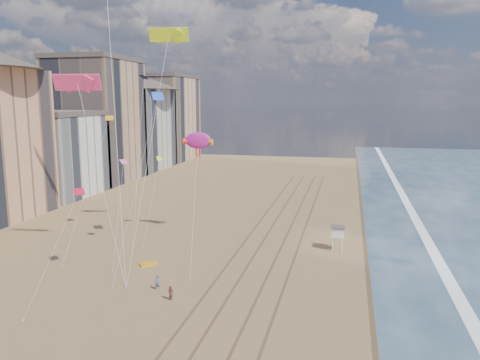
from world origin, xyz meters
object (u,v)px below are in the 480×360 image
at_px(lifeguard_stand, 338,232).
at_px(grounded_kite, 149,264).
at_px(kite_flyer_b, 170,293).
at_px(show_kite, 198,141).
at_px(kite_flyer_a, 158,283).

relative_size(lifeguard_stand, grounded_kite, 1.64).
height_order(lifeguard_stand, kite_flyer_b, lifeguard_stand).
bearing_deg(show_kite, kite_flyer_b, -79.56).
relative_size(show_kite, kite_flyer_b, 13.44).
distance_m(show_kite, kite_flyer_b, 24.53).
distance_m(grounded_kite, kite_flyer_b, 10.72).
bearing_deg(lifeguard_stand, kite_flyer_a, -135.52).
relative_size(grounded_kite, show_kite, 0.10).
height_order(lifeguard_stand, show_kite, show_kite).
bearing_deg(lifeguard_stand, kite_flyer_b, -128.38).
bearing_deg(grounded_kite, lifeguard_stand, -14.89).
xyz_separation_m(grounded_kite, kite_flyer_a, (3.98, -6.63, 0.69)).
bearing_deg(grounded_kite, kite_flyer_b, -95.67).
xyz_separation_m(grounded_kite, show_kite, (2.41, 11.79, 13.54)).
distance_m(show_kite, kite_flyer_a, 22.51).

